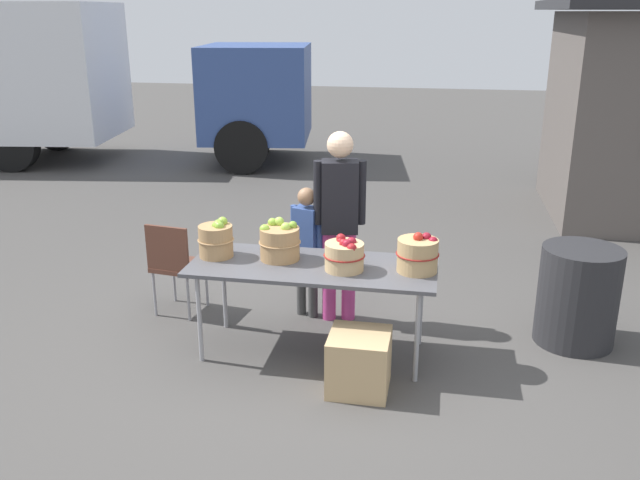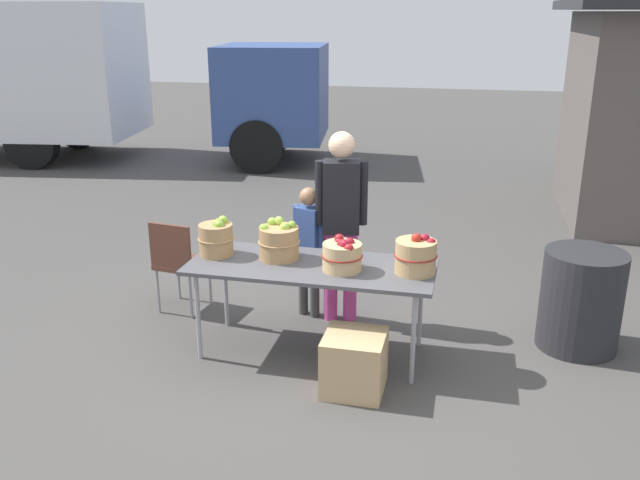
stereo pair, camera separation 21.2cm
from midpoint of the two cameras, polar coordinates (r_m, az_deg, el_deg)
ground_plane at (r=5.49m, az=-1.71°, el=-9.44°), size 40.00×40.00×0.00m
market_table at (r=5.19m, az=-1.78°, el=-2.57°), size 1.90×0.76×0.75m
apple_basket_green_0 at (r=5.39m, az=-9.90°, el=0.05°), size 0.29×0.29×0.31m
apple_basket_green_1 at (r=5.27m, az=-4.59°, el=-0.19°), size 0.33×0.33×0.32m
apple_basket_red_0 at (r=5.03m, az=0.89°, el=-1.28°), size 0.31×0.31×0.26m
apple_basket_red_1 at (r=5.04m, az=7.10°, el=-1.22°), size 0.32×0.32×0.30m
vendor_adult at (r=5.70m, az=0.60°, el=2.35°), size 0.44×0.27×1.67m
child_customer at (r=5.85m, az=-2.16°, el=-0.18°), size 0.30×0.22×1.18m
box_truck at (r=13.21m, az=-21.93°, el=12.67°), size 7.93×3.24×2.75m
folding_chair at (r=6.10m, az=-13.17°, el=-1.75°), size 0.45×0.45×0.86m
trash_barrel at (r=5.83m, az=20.02°, el=-4.47°), size 0.64×0.64×0.81m
produce_crate at (r=4.90m, az=2.07°, el=-10.29°), size 0.43×0.43×0.43m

